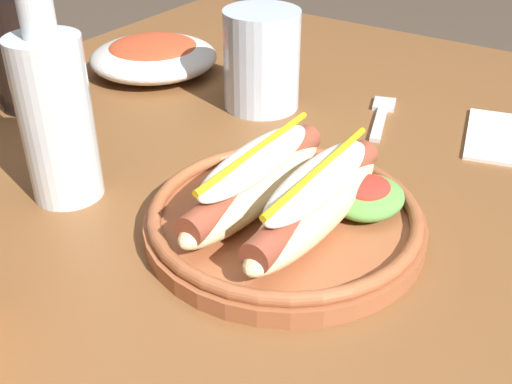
{
  "coord_description": "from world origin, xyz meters",
  "views": [
    {
      "loc": [
        -0.34,
        -0.33,
        1.06
      ],
      "look_at": [
        0.05,
        -0.07,
        0.77
      ],
      "focal_mm": 43.84,
      "sensor_mm": 36.0,
      "label": 1
    }
  ],
  "objects_px": {
    "fork": "(382,115)",
    "water_cup": "(262,60)",
    "glass_bottle": "(54,107)",
    "hot_dog_plate": "(288,205)",
    "soda_cup": "(23,52)",
    "side_bowl": "(154,56)"
  },
  "relations": [
    {
      "from": "fork",
      "to": "side_bowl",
      "type": "relative_size",
      "value": 0.69
    },
    {
      "from": "glass_bottle",
      "to": "side_bowl",
      "type": "distance_m",
      "value": 0.33
    },
    {
      "from": "hot_dog_plate",
      "to": "soda_cup",
      "type": "relative_size",
      "value": 1.79
    },
    {
      "from": "hot_dog_plate",
      "to": "soda_cup",
      "type": "bearing_deg",
      "value": 82.51
    },
    {
      "from": "hot_dog_plate",
      "to": "glass_bottle",
      "type": "height_order",
      "value": "glass_bottle"
    },
    {
      "from": "glass_bottle",
      "to": "soda_cup",
      "type": "bearing_deg",
      "value": 59.24
    },
    {
      "from": "hot_dog_plate",
      "to": "glass_bottle",
      "type": "distance_m",
      "value": 0.23
    },
    {
      "from": "hot_dog_plate",
      "to": "fork",
      "type": "xyz_separation_m",
      "value": [
        0.27,
        0.03,
        -0.02
      ]
    },
    {
      "from": "water_cup",
      "to": "glass_bottle",
      "type": "height_order",
      "value": "glass_bottle"
    },
    {
      "from": "glass_bottle",
      "to": "side_bowl",
      "type": "relative_size",
      "value": 1.39
    },
    {
      "from": "side_bowl",
      "to": "hot_dog_plate",
      "type": "bearing_deg",
      "value": -122.06
    },
    {
      "from": "fork",
      "to": "water_cup",
      "type": "relative_size",
      "value": 1.01
    },
    {
      "from": "fork",
      "to": "water_cup",
      "type": "xyz_separation_m",
      "value": [
        -0.05,
        0.14,
        0.06
      ]
    },
    {
      "from": "hot_dog_plate",
      "to": "side_bowl",
      "type": "relative_size",
      "value": 1.4
    },
    {
      "from": "fork",
      "to": "hot_dog_plate",
      "type": "bearing_deg",
      "value": 168.24
    },
    {
      "from": "water_cup",
      "to": "side_bowl",
      "type": "bearing_deg",
      "value": 86.7
    },
    {
      "from": "side_bowl",
      "to": "soda_cup",
      "type": "bearing_deg",
      "value": 162.53
    },
    {
      "from": "hot_dog_plate",
      "to": "side_bowl",
      "type": "xyz_separation_m",
      "value": [
        0.22,
        0.35,
        -0.0
      ]
    },
    {
      "from": "fork",
      "to": "glass_bottle",
      "type": "height_order",
      "value": "glass_bottle"
    },
    {
      "from": "soda_cup",
      "to": "hot_dog_plate",
      "type": "bearing_deg",
      "value": -97.49
    },
    {
      "from": "fork",
      "to": "soda_cup",
      "type": "height_order",
      "value": "soda_cup"
    },
    {
      "from": "water_cup",
      "to": "hot_dog_plate",
      "type": "bearing_deg",
      "value": -141.52
    }
  ]
}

